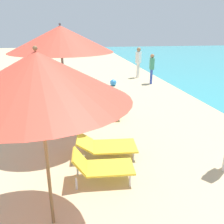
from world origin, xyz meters
name	(u,v)px	position (x,y,z in m)	size (l,w,h in m)	color
umbrella_second	(38,77)	(-0.84, 3.54, 2.27)	(2.34, 2.34, 2.64)	olive
lounger_second_shoreside	(101,166)	(0.02, 4.49, 0.32)	(1.21, 0.65, 0.63)	yellow
umbrella_third	(61,39)	(-0.65, 6.65, 2.59)	(2.56, 2.56, 2.96)	#4C4C51
lounger_third_shoreside	(101,110)	(0.44, 7.86, 0.28)	(1.38, 0.82, 0.53)	yellow
lounger_third_inland	(106,145)	(0.25, 5.42, 0.27)	(1.44, 0.80, 0.50)	yellow
umbrella_farthest	(61,47)	(-0.79, 9.79, 2.18)	(1.89, 1.89, 2.47)	olive
lounger_farthest_shoreside	(86,90)	(0.12, 10.77, 0.28)	(1.36, 0.83, 0.57)	yellow
lounger_farthest_inland	(82,102)	(-0.11, 8.85, 0.30)	(1.33, 0.94, 0.61)	blue
person_walking_near	(152,66)	(3.78, 12.59, 0.96)	(0.29, 0.40, 1.58)	#334CB2
person_walking_far	(138,59)	(3.53, 14.35, 1.10)	(0.40, 0.41, 1.79)	silver
beach_ball	(113,83)	(1.67, 12.45, 0.17)	(0.34, 0.34, 0.34)	#338CD8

